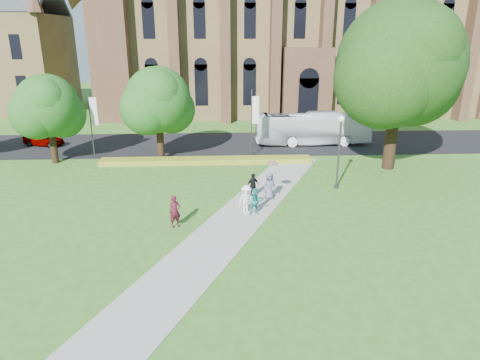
{
  "coord_description": "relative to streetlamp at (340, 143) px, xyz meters",
  "views": [
    {
      "loc": [
        -0.88,
        -22.1,
        10.51
      ],
      "look_at": [
        0.42,
        3.91,
        1.6
      ],
      "focal_mm": 32.0,
      "sensor_mm": 36.0,
      "label": 1
    }
  ],
  "objects": [
    {
      "name": "banner_pole_1",
      "position": [
        -19.39,
        8.7,
        0.09
      ],
      "size": [
        0.7,
        0.1,
        6.0
      ],
      "color": "#38383D",
      "rests_on": "ground"
    },
    {
      "name": "street_tree_0",
      "position": [
        -22.5,
        7.5,
        1.58
      ],
      "size": [
        5.2,
        5.2,
        7.5
      ],
      "color": "#332114",
      "rests_on": "ground"
    },
    {
      "name": "pedestrian_4",
      "position": [
        -5.09,
        -2.04,
        -2.34
      ],
      "size": [
        1.05,
        0.89,
        1.83
      ],
      "primitive_type": "imported",
      "rotation": [
        0.0,
        0.0,
        0.42
      ],
      "color": "slate",
      "rests_on": "footpath"
    },
    {
      "name": "pedestrian_0",
      "position": [
        -10.96,
        -6.09,
        -2.33
      ],
      "size": [
        0.81,
        0.7,
        1.86
      ],
      "primitive_type": "imported",
      "rotation": [
        0.0,
        0.0,
        0.47
      ],
      "color": "#4C1121",
      "rests_on": "footpath"
    },
    {
      "name": "car_0",
      "position": [
        -25.74,
        13.54,
        -2.59
      ],
      "size": [
        4.31,
        2.84,
        1.36
      ],
      "primitive_type": "imported",
      "rotation": [
        0.0,
        0.0,
        1.23
      ],
      "color": "gray",
      "rests_on": "road"
    },
    {
      "name": "parasol",
      "position": [
        -4.91,
        -1.94,
        -1.08
      ],
      "size": [
        0.9,
        0.9,
        0.69
      ],
      "primitive_type": "imported",
      "rotation": [
        0.0,
        0.0,
        0.17
      ],
      "color": "tan",
      "rests_on": "pedestrian_4"
    },
    {
      "name": "flower_hedge",
      "position": [
        -9.5,
        6.7,
        -3.07
      ],
      "size": [
        18.0,
        1.4,
        0.45
      ],
      "primitive_type": "cube",
      "color": "gold",
      "rests_on": "ground"
    },
    {
      "name": "ground",
      "position": [
        -7.5,
        -6.5,
        -3.3
      ],
      "size": [
        160.0,
        160.0,
        0.0
      ],
      "primitive_type": "plane",
      "color": "#3D671F",
      "rests_on": "ground"
    },
    {
      "name": "cathedral",
      "position": [
        2.5,
        33.23,
        9.69
      ],
      "size": [
        52.6,
        18.25,
        28.0
      ],
      "color": "brown",
      "rests_on": "ground"
    },
    {
      "name": "pedestrian_1",
      "position": [
        -6.23,
        -4.57,
        -2.42
      ],
      "size": [
        0.93,
        0.8,
        1.67
      ],
      "primitive_type": "imported",
      "rotation": [
        0.0,
        0.0,
        0.22
      ],
      "color": "#1B877D",
      "rests_on": "footpath"
    },
    {
      "name": "pedestrian_2",
      "position": [
        -6.77,
        -4.3,
        -2.36
      ],
      "size": [
        1.34,
        1.17,
        1.8
      ],
      "primitive_type": "imported",
      "rotation": [
        0.0,
        0.0,
        0.53
      ],
      "color": "white",
      "rests_on": "footpath"
    },
    {
      "name": "street_tree_1",
      "position": [
        -13.5,
        8.0,
        1.93
      ],
      "size": [
        5.6,
        5.6,
        8.05
      ],
      "color": "#332114",
      "rests_on": "ground"
    },
    {
      "name": "pedestrian_3",
      "position": [
        -6.17,
        -1.72,
        -2.4
      ],
      "size": [
        1.07,
        0.88,
        1.71
      ],
      "primitive_type": "imported",
      "rotation": [
        0.0,
        0.0,
        0.56
      ],
      "color": "black",
      "rests_on": "footpath"
    },
    {
      "name": "footpath",
      "position": [
        -7.5,
        -5.5,
        -3.28
      ],
      "size": [
        15.58,
        28.54,
        0.04
      ],
      "primitive_type": "cube",
      "rotation": [
        0.0,
        0.0,
        -0.44
      ],
      "color": "#B2B2A8",
      "rests_on": "ground"
    },
    {
      "name": "road",
      "position": [
        -7.5,
        13.5,
        -3.29
      ],
      "size": [
        160.0,
        10.0,
        0.02
      ],
      "primitive_type": "cube",
      "color": "black",
      "rests_on": "ground"
    },
    {
      "name": "streetlamp",
      "position": [
        0.0,
        0.0,
        0.0
      ],
      "size": [
        0.44,
        0.44,
        5.24
      ],
      "color": "#38383D",
      "rests_on": "ground"
    },
    {
      "name": "banner_pole_0",
      "position": [
        -5.39,
        8.7,
        0.09
      ],
      "size": [
        0.7,
        0.1,
        6.0
      ],
      "color": "#38383D",
      "rests_on": "ground"
    },
    {
      "name": "large_tree",
      "position": [
        5.5,
        4.5,
        5.07
      ],
      "size": [
        9.6,
        9.6,
        13.2
      ],
      "color": "#332114",
      "rests_on": "ground"
    },
    {
      "name": "tour_coach",
      "position": [
        0.92,
        12.91,
        -1.69
      ],
      "size": [
        11.43,
        2.94,
        3.17
      ],
      "primitive_type": "imported",
      "rotation": [
        0.0,
        0.0,
        1.6
      ],
      "color": "silver",
      "rests_on": "road"
    }
  ]
}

